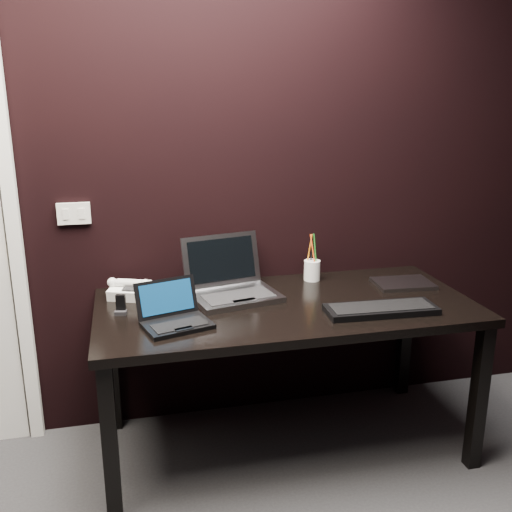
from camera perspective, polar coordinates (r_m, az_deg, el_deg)
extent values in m
plane|color=black|center=(2.79, -5.14, 8.52)|extent=(4.00, 0.00, 4.00)
cube|color=white|center=(2.82, -22.98, 1.73)|extent=(0.06, 0.05, 2.11)
cube|color=silver|center=(2.79, -17.76, 4.07)|extent=(0.15, 0.02, 0.10)
cube|color=silver|center=(2.78, -18.49, 3.98)|extent=(0.03, 0.01, 0.05)
cube|color=silver|center=(2.77, -17.05, 4.08)|extent=(0.03, 0.01, 0.05)
cube|color=black|center=(2.61, 3.02, -5.12)|extent=(1.70, 0.80, 0.04)
cube|color=black|center=(2.38, -14.38, -17.93)|extent=(0.06, 0.06, 0.70)
cube|color=black|center=(2.80, 21.37, -13.03)|extent=(0.06, 0.06, 0.70)
cube|color=black|center=(2.99, -14.22, -10.51)|extent=(0.06, 0.06, 0.70)
cube|color=black|center=(3.34, 14.64, -7.67)|extent=(0.06, 0.06, 0.70)
cube|color=black|center=(2.36, -7.86, -6.87)|extent=(0.30, 0.25, 0.02)
cube|color=black|center=(2.33, -7.67, -6.82)|extent=(0.24, 0.16, 0.00)
cube|color=black|center=(2.29, -7.22, -7.23)|extent=(0.08, 0.05, 0.00)
cube|color=black|center=(2.43, -8.95, -4.10)|extent=(0.27, 0.13, 0.15)
cube|color=#092645|center=(2.42, -8.91, -4.10)|extent=(0.23, 0.10, 0.12)
cube|color=gray|center=(2.64, -2.06, -4.08)|extent=(0.43, 0.35, 0.03)
cube|color=black|center=(2.61, -1.77, -4.00)|extent=(0.34, 0.21, 0.00)
cube|color=gray|center=(2.54, -1.13, -4.50)|extent=(0.11, 0.07, 0.00)
cube|color=#A2A2A7|center=(2.75, -3.48, -0.37)|extent=(0.39, 0.15, 0.24)
cube|color=black|center=(2.74, -3.43, -0.37)|extent=(0.34, 0.12, 0.20)
cube|color=black|center=(2.54, 12.39, -5.24)|extent=(0.49, 0.19, 0.03)
cube|color=black|center=(2.54, 12.41, -4.92)|extent=(0.45, 0.15, 0.00)
cube|color=#95959A|center=(2.92, 14.48, -2.67)|extent=(0.29, 0.22, 0.02)
cube|color=white|center=(2.73, -12.50, -3.47)|extent=(0.21, 0.21, 0.07)
cylinder|color=silver|center=(2.71, -12.62, -2.69)|extent=(0.16, 0.09, 0.03)
sphere|color=silver|center=(2.73, -14.19, -2.59)|extent=(0.06, 0.06, 0.05)
sphere|color=white|center=(2.68, -11.02, -2.78)|extent=(0.06, 0.06, 0.05)
cube|color=black|center=(2.67, -12.47, -3.18)|extent=(0.08, 0.07, 0.01)
cube|color=black|center=(2.53, -13.36, -4.71)|extent=(0.04, 0.03, 0.09)
cube|color=black|center=(2.53, -13.38, -5.54)|extent=(0.06, 0.05, 0.02)
cylinder|color=white|center=(2.91, 5.62, -1.44)|extent=(0.10, 0.10, 0.10)
cylinder|color=orange|center=(2.88, 5.38, 0.72)|extent=(0.02, 0.03, 0.15)
cylinder|color=#227F26|center=(2.88, 5.92, 0.71)|extent=(0.02, 0.02, 0.15)
cylinder|color=black|center=(2.89, 5.62, 0.78)|extent=(0.01, 0.02, 0.15)
cylinder|color=#EB4C16|center=(2.87, 5.69, 0.65)|extent=(0.03, 0.03, 0.15)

